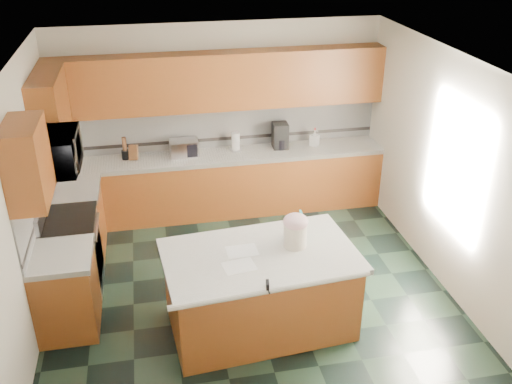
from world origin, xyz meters
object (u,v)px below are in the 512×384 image
object	(u,v)px
island_top	(260,256)
toaster_oven	(184,148)
soap_bottle_island	(300,225)
treat_jar	(295,235)
island_base	(260,293)
knife_block	(133,152)
coffee_maker	(280,136)

from	to	relation	value
island_top	toaster_oven	size ratio (longest dim) A/B	5.02
island_top	soap_bottle_island	xyz separation A→B (m)	(0.47, 0.21, 0.20)
treat_jar	island_base	bearing A→B (deg)	-172.23
island_top	treat_jar	size ratio (longest dim) A/B	7.85
soap_bottle_island	toaster_oven	xyz separation A→B (m)	(-1.01, 2.47, -0.05)
island_base	knife_block	xyz separation A→B (m)	(-1.24, 2.68, 0.59)
treat_jar	soap_bottle_island	world-z (taller)	soap_bottle_island
island_top	treat_jar	distance (m)	0.42
island_top	treat_jar	world-z (taller)	treat_jar
treat_jar	knife_block	distance (m)	3.07
island_top	coffee_maker	size ratio (longest dim) A/B	5.36
soap_bottle_island	toaster_oven	distance (m)	2.67
island_top	knife_block	world-z (taller)	knife_block
island_base	island_top	world-z (taller)	island_top
island_base	treat_jar	world-z (taller)	treat_jar
island_top	toaster_oven	bearing A→B (deg)	96.46
toaster_oven	knife_block	bearing A→B (deg)	177.79
island_base	soap_bottle_island	bearing A→B (deg)	18.97
soap_bottle_island	knife_block	world-z (taller)	soap_bottle_island
island_top	treat_jar	bearing A→B (deg)	6.47
toaster_oven	island_base	bearing A→B (deg)	-80.75
toaster_oven	soap_bottle_island	bearing A→B (deg)	-69.94
island_base	island_top	distance (m)	0.46
treat_jar	coffee_maker	bearing A→B (deg)	76.31
knife_block	toaster_oven	distance (m)	0.70
treat_jar	toaster_oven	size ratio (longest dim) A/B	0.64
knife_block	coffee_maker	bearing A→B (deg)	13.13
island_base	island_top	xyz separation A→B (m)	(0.00, 0.00, 0.46)
knife_block	island_base	bearing A→B (deg)	-52.82
treat_jar	soap_bottle_island	distance (m)	0.16
soap_bottle_island	coffee_maker	xyz separation A→B (m)	(0.38, 2.50, 0.02)
island_base	treat_jar	bearing A→B (deg)	6.47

